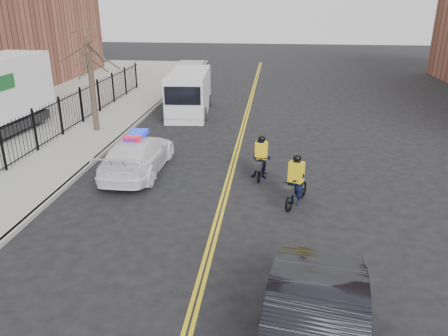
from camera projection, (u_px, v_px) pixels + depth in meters
name	position (u px, v px, depth m)	size (l,w,h in m)	color
ground	(213.00, 236.00, 13.00)	(120.00, 120.00, 0.00)	black
center_line_left	(235.00, 150.00, 20.41)	(0.10, 60.00, 0.01)	gold
center_line_right	(239.00, 150.00, 20.39)	(0.10, 60.00, 0.01)	gold
sidewalk	(83.00, 143.00, 21.18)	(3.00, 60.00, 0.15)	gray
curb	(113.00, 144.00, 21.02)	(0.20, 60.00, 0.15)	gray
iron_fence	(51.00, 123.00, 21.01)	(0.12, 28.00, 2.00)	black
street_tree	(90.00, 65.00, 21.79)	(3.20, 3.20, 4.80)	#34281E
police_cruiser	(138.00, 155.00, 17.58)	(2.08, 5.12, 1.64)	white
cargo_van	(189.00, 94.00, 26.43)	(2.67, 6.17, 2.52)	silver
cyclist_near	(295.00, 187.00, 14.81)	(1.32, 1.95, 1.82)	black
cyclist_far	(261.00, 162.00, 17.00)	(0.86, 1.78, 1.74)	black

